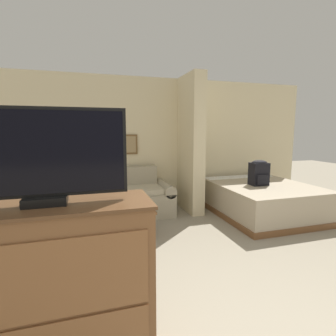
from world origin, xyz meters
name	(u,v)px	position (x,y,z in m)	size (l,w,h in m)	color
wall_back	(150,144)	(0.00, 4.35, 1.29)	(7.04, 0.16, 2.60)	beige
wall_partition_pillar	(191,144)	(0.69, 3.84, 1.30)	(0.24, 0.89, 2.60)	beige
couch	(126,198)	(-0.58, 3.86, 0.32)	(1.71, 0.84, 0.87)	tan
coffee_table	(130,214)	(-0.65, 2.85, 0.35)	(0.71, 0.45, 0.40)	brown
side_table	(68,196)	(-1.58, 3.86, 0.44)	(0.43, 0.43, 0.53)	brown
table_lamp	(67,173)	(-1.58, 3.86, 0.84)	(0.29, 0.29, 0.45)	tan
tv_dresser	(52,294)	(-1.45, 0.75, 0.57)	(1.24, 0.46, 1.14)	brown
tv	(43,156)	(-1.45, 0.76, 1.43)	(0.95, 0.16, 0.57)	black
bed	(260,198)	(1.87, 3.23, 0.29)	(1.68, 2.04, 0.58)	brown
backpack	(259,172)	(1.75, 3.14, 0.81)	(0.32, 0.25, 0.46)	black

